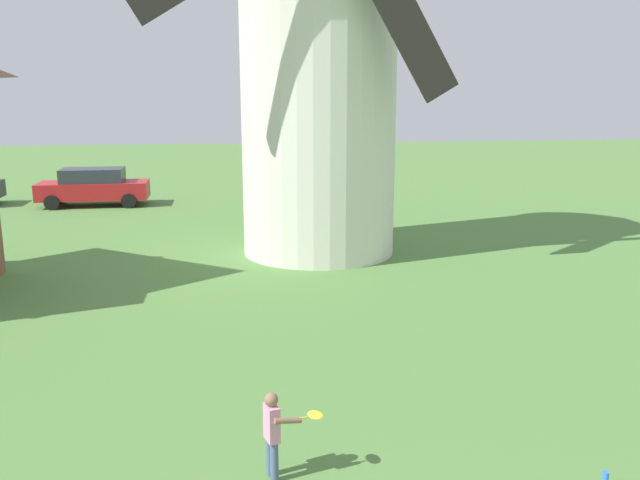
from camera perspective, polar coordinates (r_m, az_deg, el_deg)
name	(u,v)px	position (r m, az deg, el deg)	size (l,w,h in m)	color
windmill	(319,25)	(18.96, -0.12, 18.11)	(9.78, 5.08, 14.11)	silver
player_far	(274,430)	(8.16, -4.00, -16.11)	(0.74, 0.36, 1.11)	slate
parked_car_red	(93,186)	(28.97, -19.05, 4.41)	(4.44, 1.93, 1.56)	red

